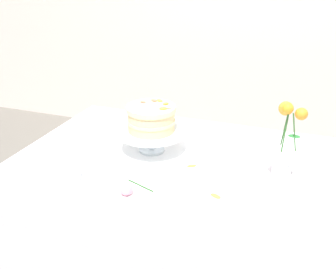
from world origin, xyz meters
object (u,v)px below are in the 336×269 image
(teacup, at_px, (71,175))
(cake_stand, at_px, (151,134))
(dining_table, at_px, (179,189))
(layer_cake, at_px, (151,118))
(fallen_rose, at_px, (127,189))
(flower_vase, at_px, (285,146))

(teacup, bearing_deg, cake_stand, 59.67)
(dining_table, distance_m, layer_cake, 0.31)
(cake_stand, height_order, fallen_rose, cake_stand)
(fallen_rose, bearing_deg, layer_cake, 97.06)
(layer_cake, bearing_deg, flower_vase, -1.52)
(cake_stand, xyz_separation_m, teacup, (-0.19, -0.33, -0.06))
(layer_cake, xyz_separation_m, flower_vase, (0.54, -0.01, -0.03))
(dining_table, bearing_deg, teacup, -148.13)
(layer_cake, xyz_separation_m, fallen_rose, (0.04, -0.34, -0.13))
(layer_cake, xyz_separation_m, teacup, (-0.19, -0.33, -0.13))
(cake_stand, bearing_deg, dining_table, -34.23)
(dining_table, distance_m, flower_vase, 0.45)
(layer_cake, distance_m, flower_vase, 0.54)
(layer_cake, bearing_deg, cake_stand, -136.00)
(cake_stand, height_order, layer_cake, layer_cake)
(layer_cake, relative_size, teacup, 1.53)
(dining_table, height_order, fallen_rose, fallen_rose)
(dining_table, height_order, layer_cake, layer_cake)
(teacup, distance_m, fallen_rose, 0.23)
(dining_table, xyz_separation_m, flower_vase, (0.38, 0.09, 0.21))
(flower_vase, relative_size, fallen_rose, 2.56)
(cake_stand, distance_m, flower_vase, 0.55)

